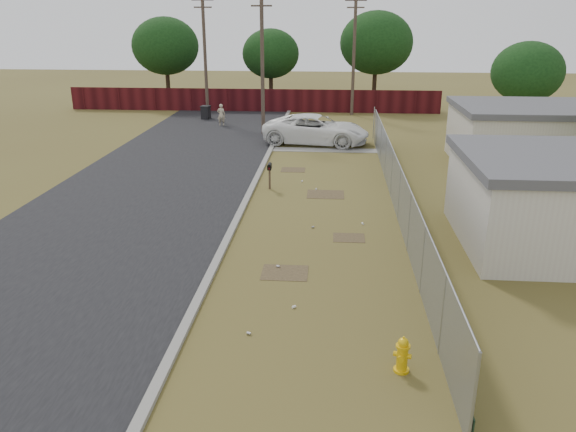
# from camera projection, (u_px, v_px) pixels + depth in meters

# --- Properties ---
(ground) EXTENTS (120.00, 120.00, 0.00)m
(ground) POSITION_uv_depth(u_px,v_px,m) (316.00, 218.00, 21.60)
(ground) COLOR brown
(ground) RESTS_ON ground
(street) EXTENTS (15.10, 60.00, 0.12)m
(street) POSITION_uv_depth(u_px,v_px,m) (194.00, 162.00, 29.65)
(street) COLOR black
(street) RESTS_ON ground
(chainlink_fence) EXTENTS (0.10, 27.06, 2.02)m
(chainlink_fence) POSITION_uv_depth(u_px,v_px,m) (397.00, 192.00, 22.06)
(chainlink_fence) COLOR gray
(chainlink_fence) RESTS_ON ground
(privacy_fence) EXTENTS (30.00, 0.12, 1.80)m
(privacy_fence) POSITION_uv_depth(u_px,v_px,m) (252.00, 100.00, 45.20)
(privacy_fence) COLOR #450E12
(privacy_fence) RESTS_ON ground
(utility_poles) EXTENTS (12.60, 8.24, 9.00)m
(utility_poles) POSITION_uv_depth(u_px,v_px,m) (275.00, 55.00, 39.68)
(utility_poles) COLOR brown
(utility_poles) RESTS_ON ground
(houses) EXTENTS (9.30, 17.24, 3.10)m
(houses) POSITION_uv_depth(u_px,v_px,m) (553.00, 163.00, 23.29)
(houses) COLOR beige
(houses) RESTS_ON ground
(horizon_trees) EXTENTS (33.32, 31.94, 7.78)m
(horizon_trees) POSITION_uv_depth(u_px,v_px,m) (339.00, 54.00, 42.08)
(horizon_trees) COLOR #322516
(horizon_trees) RESTS_ON ground
(fire_hydrant) EXTENTS (0.43, 0.43, 0.86)m
(fire_hydrant) POSITION_uv_depth(u_px,v_px,m) (402.00, 355.00, 12.14)
(fire_hydrant) COLOR #E4B40C
(fire_hydrant) RESTS_ON ground
(mailbox) EXTENTS (0.19, 0.51, 1.18)m
(mailbox) POSITION_uv_depth(u_px,v_px,m) (270.00, 169.00, 24.87)
(mailbox) COLOR brown
(mailbox) RESTS_ON ground
(pickup_truck) EXTENTS (6.67, 3.83, 1.75)m
(pickup_truck) POSITION_uv_depth(u_px,v_px,m) (316.00, 129.00, 33.74)
(pickup_truck) COLOR white
(pickup_truck) RESTS_ON ground
(pedestrian) EXTENTS (0.56, 0.37, 1.53)m
(pedestrian) POSITION_uv_depth(u_px,v_px,m) (221.00, 115.00, 39.37)
(pedestrian) COLOR #BCAC8A
(pedestrian) RESTS_ON ground
(trash_bin) EXTENTS (0.74, 0.81, 0.98)m
(trash_bin) POSITION_uv_depth(u_px,v_px,m) (206.00, 112.00, 42.04)
(trash_bin) COLOR black
(trash_bin) RESTS_ON ground
(scattered_litter) EXTENTS (3.22, 13.53, 0.07)m
(scattered_litter) POSITION_uv_depth(u_px,v_px,m) (306.00, 235.00, 19.79)
(scattered_litter) COLOR white
(scattered_litter) RESTS_ON ground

